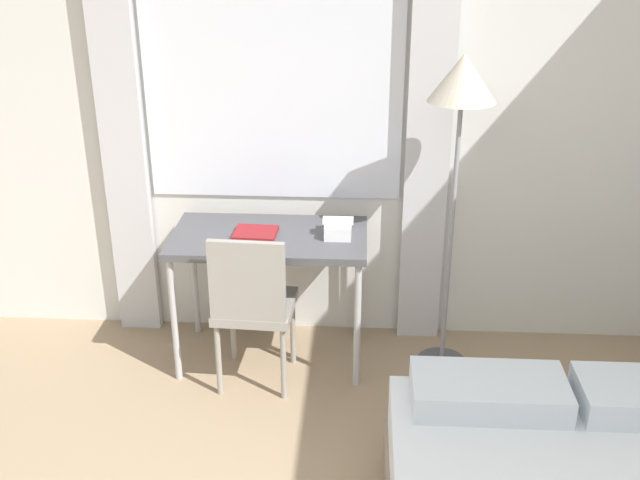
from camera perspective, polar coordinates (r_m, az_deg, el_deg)
name	(u,v)px	position (r m, az deg, el deg)	size (l,w,h in m)	color
wall_back_with_window	(337,109)	(4.12, 1.32, 9.98)	(4.70, 0.13, 2.70)	silver
desk	(269,246)	(4.02, -3.89, -0.50)	(1.04, 0.58, 0.76)	#4C4C51
desk_chair	(252,301)	(3.85, -5.17, -4.66)	(0.42, 0.42, 0.89)	gray
standing_lamp	(461,109)	(3.73, 10.67, 9.81)	(0.33, 0.33, 1.72)	#4C4C51
telephone	(338,228)	(3.95, 1.38, 0.92)	(0.16, 0.18, 0.10)	white
book	(255,233)	(3.98, -4.94, 0.54)	(0.23, 0.20, 0.02)	maroon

